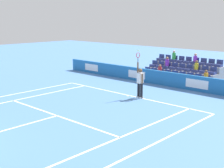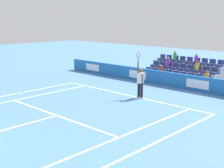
{
  "view_description": "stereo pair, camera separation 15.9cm",
  "coord_description": "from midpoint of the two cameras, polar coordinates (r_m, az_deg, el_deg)",
  "views": [
    {
      "loc": [
        -11.82,
        2.32,
        4.68
      ],
      "look_at": [
        -0.41,
        -9.89,
        1.1
      ],
      "focal_mm": 49.64,
      "sensor_mm": 36.0,
      "label": 1
    },
    {
      "loc": [
        -11.94,
        2.21,
        4.68
      ],
      "look_at": [
        -0.41,
        -9.89,
        1.1
      ],
      "focal_mm": 49.64,
      "sensor_mm": 36.0,
      "label": 2
    }
  ],
  "objects": [
    {
      "name": "line_service",
      "position": [
        15.43,
        -9.85,
        -5.74
      ],
      "size": [
        8.23,
        0.1,
        0.01
      ],
      "primitive_type": "cube",
      "color": "white",
      "rests_on": "ground"
    },
    {
      "name": "line_singles_sideline_left",
      "position": [
        18.57,
        -18.61,
        -3.14
      ],
      "size": [
        0.1,
        11.89,
        0.01
      ],
      "primitive_type": "cube",
      "color": "white",
      "rests_on": "ground"
    },
    {
      "name": "sponsor_barrier",
      "position": [
        22.03,
        10.1,
        0.97
      ],
      "size": [
        19.86,
        0.22,
        1.0
      ],
      "color": "#1E66AD",
      "rests_on": "ground"
    },
    {
      "name": "line_baseline",
      "position": [
        19.06,
        3.49,
        -2.13
      ],
      "size": [
        10.97,
        0.1,
        0.01
      ],
      "primitive_type": "cube",
      "color": "white",
      "rests_on": "ground"
    },
    {
      "name": "line_doubles_sideline_right",
      "position": [
        11.41,
        5.31,
        -12.17
      ],
      "size": [
        0.1,
        11.89,
        0.01
      ],
      "primitive_type": "cube",
      "color": "white",
      "rests_on": "ground"
    },
    {
      "name": "tennis_player",
      "position": [
        18.34,
        5.48,
        0.44
      ],
      "size": [
        0.52,
        0.39,
        2.85
      ],
      "color": "black",
      "rests_on": "ground"
    },
    {
      "name": "stadium_stand",
      "position": [
        23.95,
        13.18,
        1.84
      ],
      "size": [
        5.58,
        2.85,
        2.17
      ],
      "color": "gray",
      "rests_on": "ground"
    },
    {
      "name": "line_singles_sideline_right",
      "position": [
        12.23,
        0.19,
        -10.4
      ],
      "size": [
        0.1,
        11.89,
        0.01
      ],
      "primitive_type": "cube",
      "color": "white",
      "rests_on": "ground"
    },
    {
      "name": "line_centre_mark",
      "position": [
        18.98,
        3.3,
        -2.19
      ],
      "size": [
        0.1,
        0.2,
        0.01
      ],
      "primitive_type": "cube",
      "color": "white",
      "rests_on": "ground"
    }
  ]
}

